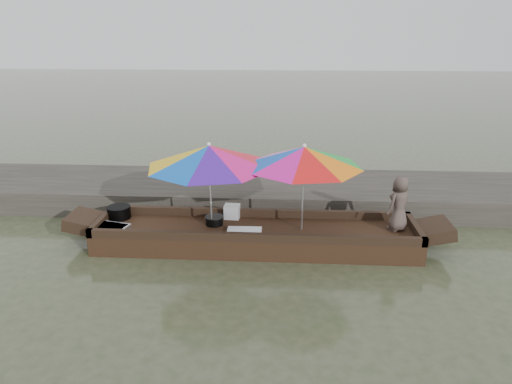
# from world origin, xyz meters

# --- Properties ---
(water) EXTENTS (80.00, 80.00, 0.00)m
(water) POSITION_xyz_m (0.00, 0.00, 0.00)
(water) COLOR #353F25
(water) RESTS_ON ground
(dock) EXTENTS (22.00, 2.20, 0.50)m
(dock) POSITION_xyz_m (0.00, 2.20, 0.25)
(dock) COLOR #2D2B26
(dock) RESTS_ON ground
(boat_hull) EXTENTS (5.68, 1.20, 0.35)m
(boat_hull) POSITION_xyz_m (0.00, 0.00, 0.17)
(boat_hull) COLOR black
(boat_hull) RESTS_ON water
(cooking_pot) EXTENTS (0.43, 0.43, 0.23)m
(cooking_pot) POSITION_xyz_m (-2.59, 0.33, 0.46)
(cooking_pot) COLOR black
(cooking_pot) RESTS_ON boat_hull
(tray_crayfish) EXTENTS (0.68, 0.55, 0.09)m
(tray_crayfish) POSITION_xyz_m (-2.54, -0.27, 0.39)
(tray_crayfish) COLOR silver
(tray_crayfish) RESTS_ON boat_hull
(tray_scallop) EXTENTS (0.60, 0.42, 0.06)m
(tray_scallop) POSITION_xyz_m (-0.18, -0.27, 0.38)
(tray_scallop) COLOR silver
(tray_scallop) RESTS_ON boat_hull
(charcoal_grill) EXTENTS (0.31, 0.31, 0.15)m
(charcoal_grill) POSITION_xyz_m (-0.76, 0.12, 0.42)
(charcoal_grill) COLOR black
(charcoal_grill) RESTS_ON boat_hull
(supply_bag) EXTENTS (0.29, 0.24, 0.26)m
(supply_bag) POSITION_xyz_m (-0.47, 0.45, 0.48)
(supply_bag) COLOR silver
(supply_bag) RESTS_ON boat_hull
(vendor) EXTENTS (0.57, 0.55, 0.99)m
(vendor) POSITION_xyz_m (2.49, 0.10, 0.84)
(vendor) COLOR #4B3D38
(vendor) RESTS_ON boat_hull
(umbrella_bow) EXTENTS (2.50, 2.50, 1.55)m
(umbrella_bow) POSITION_xyz_m (-0.79, 0.00, 1.12)
(umbrella_bow) COLOR red
(umbrella_bow) RESTS_ON boat_hull
(umbrella_stern) EXTENTS (2.39, 2.39, 1.55)m
(umbrella_stern) POSITION_xyz_m (0.81, 0.00, 1.12)
(umbrella_stern) COLOR green
(umbrella_stern) RESTS_ON boat_hull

